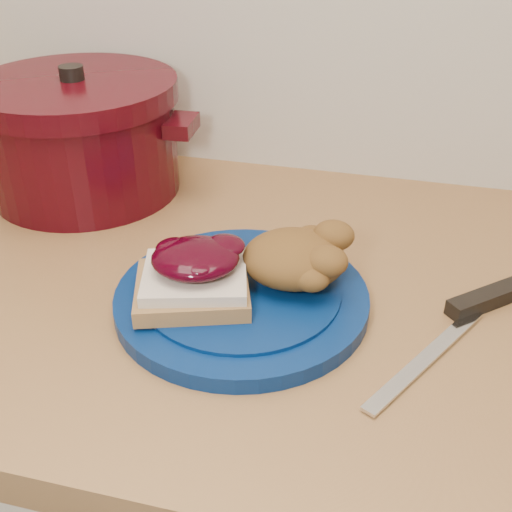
% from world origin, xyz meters
% --- Properties ---
extents(plate, '(0.31, 0.31, 0.02)m').
position_xyz_m(plate, '(-0.00, 1.45, 0.91)').
color(plate, '#052053').
rests_on(plate, wood_countertop).
extents(sandwich, '(0.14, 0.13, 0.05)m').
position_xyz_m(sandwich, '(-0.04, 1.43, 0.95)').
color(sandwich, olive).
rests_on(sandwich, plate).
extents(stuffing_mound, '(0.12, 0.11, 0.05)m').
position_xyz_m(stuffing_mound, '(0.05, 1.48, 0.95)').
color(stuffing_mound, brown).
rests_on(stuffing_mound, plate).
extents(butter_knife, '(0.11, 0.17, 0.00)m').
position_xyz_m(butter_knife, '(0.18, 1.41, 0.90)').
color(butter_knife, silver).
rests_on(butter_knife, wood_countertop).
extents(dutch_oven, '(0.32, 0.28, 0.17)m').
position_xyz_m(dutch_oven, '(-0.28, 1.66, 0.98)').
color(dutch_oven, '#38050C').
rests_on(dutch_oven, wood_countertop).
extents(pepper_grinder, '(0.06, 0.06, 0.13)m').
position_xyz_m(pepper_grinder, '(-0.29, 1.72, 0.96)').
color(pepper_grinder, black).
rests_on(pepper_grinder, wood_countertop).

